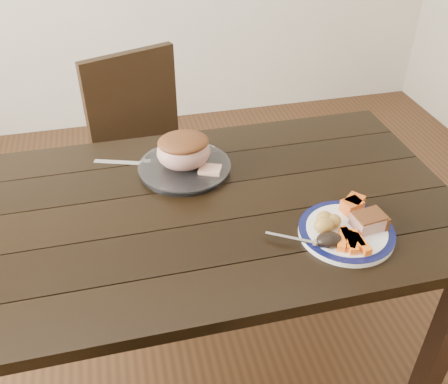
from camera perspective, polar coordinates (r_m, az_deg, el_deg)
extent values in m
plane|color=#472B16|center=(2.07, -2.40, -18.10)|extent=(4.00, 4.00, 0.00)
cube|color=black|center=(1.53, -3.09, -2.09)|extent=(1.60, 0.90, 0.04)
cube|color=black|center=(1.81, 23.76, -15.06)|extent=(0.07, 0.07, 0.71)
cube|color=black|center=(2.24, 13.68, -1.08)|extent=(0.07, 0.07, 0.71)
cube|color=black|center=(2.21, -7.59, 2.25)|extent=(0.54, 0.54, 0.04)
cube|color=black|center=(2.25, -10.47, 9.92)|extent=(0.41, 0.18, 0.46)
cube|color=black|center=(2.55, -5.44, 1.05)|extent=(0.04, 0.04, 0.43)
cube|color=black|center=(2.30, -1.07, -3.30)|extent=(0.04, 0.04, 0.43)
cube|color=black|center=(2.44, -12.85, -1.68)|extent=(0.04, 0.04, 0.43)
cube|color=black|center=(2.17, -9.14, -6.61)|extent=(0.04, 0.04, 0.43)
cylinder|color=white|center=(1.45, 13.79, -4.49)|extent=(0.27, 0.27, 0.02)
torus|color=#0B0F3B|center=(1.45, 13.83, -4.24)|extent=(0.27, 0.27, 0.02)
cylinder|color=white|center=(1.67, -4.52, 2.71)|extent=(0.30, 0.30, 0.02)
cube|color=tan|center=(1.45, 16.17, -3.28)|extent=(0.09, 0.08, 0.04)
ellipsoid|color=gold|center=(1.43, 11.42, -2.98)|extent=(0.05, 0.04, 0.04)
ellipsoid|color=gold|center=(1.40, 11.34, -3.74)|extent=(0.06, 0.05, 0.05)
ellipsoid|color=gold|center=(1.43, 12.38, -3.25)|extent=(0.05, 0.04, 0.04)
cube|color=orange|center=(1.39, 15.47, -5.84)|extent=(0.03, 0.07, 0.02)
cube|color=orange|center=(1.40, 13.87, -5.11)|extent=(0.03, 0.07, 0.02)
cube|color=orange|center=(1.39, 13.37, -5.51)|extent=(0.05, 0.07, 0.02)
cube|color=orange|center=(1.38, 14.37, -5.76)|extent=(0.04, 0.07, 0.02)
cube|color=orange|center=(1.41, 14.22, -4.90)|extent=(0.04, 0.07, 0.02)
cube|color=orange|center=(1.39, 14.53, -5.59)|extent=(0.06, 0.07, 0.02)
cube|color=orange|center=(1.40, 14.93, -5.34)|extent=(0.02, 0.07, 0.02)
cube|color=orange|center=(1.51, 14.65, -1.23)|extent=(0.07, 0.07, 0.04)
cube|color=orange|center=(1.50, 14.40, -1.60)|extent=(0.06, 0.06, 0.04)
ellipsoid|color=black|center=(1.37, 11.91, -5.31)|extent=(0.07, 0.05, 0.03)
cube|color=silver|center=(1.39, 7.60, -5.28)|extent=(0.12, 0.08, 0.00)
cube|color=silver|center=(1.38, 11.07, -5.92)|extent=(0.05, 0.05, 0.00)
ellipsoid|color=tan|center=(1.64, -4.63, 4.63)|extent=(0.18, 0.15, 0.12)
cube|color=tan|center=(1.63, -1.61, 2.51)|extent=(0.09, 0.08, 0.02)
cube|color=silver|center=(1.74, -11.48, 3.32)|extent=(0.20, 0.09, 0.00)
cube|color=black|center=(1.70, -6.32, 3.25)|extent=(0.12, 0.06, 0.01)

